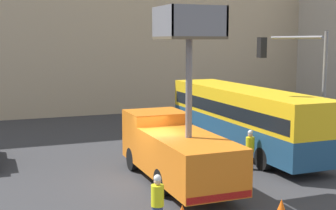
{
  "coord_description": "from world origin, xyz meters",
  "views": [
    {
      "loc": [
        -5.71,
        -17.06,
        5.6
      ],
      "look_at": [
        1.1,
        0.43,
        3.02
      ],
      "focal_mm": 50.0,
      "sensor_mm": 36.0,
      "label": 1
    }
  ],
  "objects_px": {
    "road_worker_directing": "(250,150)",
    "city_bus": "(243,114)",
    "road_worker_near_truck": "(158,204)",
    "utility_truck": "(176,146)",
    "traffic_light_pole": "(302,73)"
  },
  "relations": [
    {
      "from": "road_worker_directing",
      "to": "city_bus",
      "type": "bearing_deg",
      "value": -97.85
    },
    {
      "from": "road_worker_near_truck",
      "to": "road_worker_directing",
      "type": "bearing_deg",
      "value": -143.61
    },
    {
      "from": "utility_truck",
      "to": "traffic_light_pole",
      "type": "height_order",
      "value": "utility_truck"
    },
    {
      "from": "utility_truck",
      "to": "city_bus",
      "type": "bearing_deg",
      "value": 37.02
    },
    {
      "from": "utility_truck",
      "to": "road_worker_directing",
      "type": "distance_m",
      "value": 3.86
    },
    {
      "from": "traffic_light_pole",
      "to": "utility_truck",
      "type": "bearing_deg",
      "value": -169.46
    },
    {
      "from": "city_bus",
      "to": "road_worker_near_truck",
      "type": "distance_m",
      "value": 11.39
    },
    {
      "from": "city_bus",
      "to": "traffic_light_pole",
      "type": "bearing_deg",
      "value": -148.4
    },
    {
      "from": "traffic_light_pole",
      "to": "road_worker_near_truck",
      "type": "xyz_separation_m",
      "value": [
        -9.18,
        -5.53,
        -3.25
      ]
    },
    {
      "from": "traffic_light_pole",
      "to": "road_worker_directing",
      "type": "relative_size",
      "value": 3.44
    },
    {
      "from": "city_bus",
      "to": "road_worker_directing",
      "type": "xyz_separation_m",
      "value": [
        -1.64,
        -3.44,
        -0.99
      ]
    },
    {
      "from": "city_bus",
      "to": "road_worker_directing",
      "type": "height_order",
      "value": "city_bus"
    },
    {
      "from": "utility_truck",
      "to": "road_worker_directing",
      "type": "relative_size",
      "value": 4.09
    },
    {
      "from": "utility_truck",
      "to": "road_worker_near_truck",
      "type": "bearing_deg",
      "value": -118.56
    },
    {
      "from": "traffic_light_pole",
      "to": "road_worker_directing",
      "type": "height_order",
      "value": "traffic_light_pole"
    }
  ]
}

